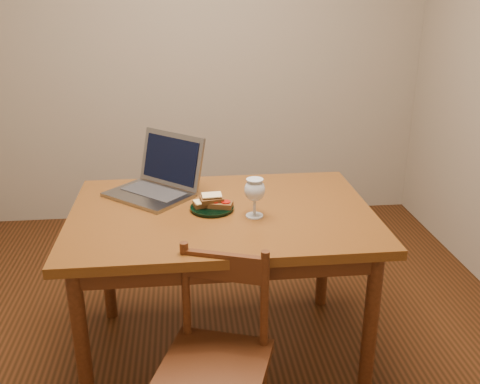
{
  "coord_description": "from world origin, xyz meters",
  "views": [
    {
      "loc": [
        -0.13,
        -2.22,
        1.65
      ],
      "look_at": [
        0.11,
        -0.04,
        0.8
      ],
      "focal_mm": 40.0,
      "sensor_mm": 36.0,
      "label": 1
    }
  ],
  "objects": [
    {
      "name": "floor",
      "position": [
        0.0,
        0.0,
        -0.01
      ],
      "size": [
        3.2,
        3.2,
        0.02
      ],
      "primitive_type": "cube",
      "color": "black",
      "rests_on": "ground"
    },
    {
      "name": "back_wall",
      "position": [
        0.0,
        1.61,
        1.3
      ],
      "size": [
        3.2,
        0.02,
        2.6
      ],
      "primitive_type": "cube",
      "color": "gray",
      "rests_on": "floor"
    },
    {
      "name": "front_wall",
      "position": [
        0.0,
        -1.61,
        1.3
      ],
      "size": [
        3.2,
        0.02,
        2.6
      ],
      "primitive_type": "cube",
      "color": "gray",
      "rests_on": "floor"
    },
    {
      "name": "table",
      "position": [
        0.02,
        -0.1,
        0.65
      ],
      "size": [
        1.3,
        0.9,
        0.74
      ],
      "color": "#522D0D",
      "rests_on": "floor"
    },
    {
      "name": "chair",
      "position": [
        -0.04,
        -0.64,
        0.43
      ],
      "size": [
        0.46,
        0.45,
        0.4
      ],
      "rotation": [
        0.0,
        0.0,
        -0.34
      ],
      "color": "#391B0C",
      "rests_on": "floor"
    },
    {
      "name": "plate",
      "position": [
        -0.02,
        -0.09,
        0.75
      ],
      "size": [
        0.19,
        0.19,
        0.02
      ],
      "primitive_type": "cylinder",
      "color": "black",
      "rests_on": "table"
    },
    {
      "name": "sandwich_cheese",
      "position": [
        -0.05,
        -0.08,
        0.77
      ],
      "size": [
        0.1,
        0.07,
        0.03
      ],
      "primitive_type": null,
      "rotation": [
        0.0,
        0.0,
        0.24
      ],
      "color": "#381E0C",
      "rests_on": "plate"
    },
    {
      "name": "sandwich_tomato",
      "position": [
        0.02,
        -0.1,
        0.77
      ],
      "size": [
        0.12,
        0.09,
        0.03
      ],
      "primitive_type": null,
      "rotation": [
        0.0,
        0.0,
        -0.27
      ],
      "color": "#381E0C",
      "rests_on": "plate"
    },
    {
      "name": "sandwich_top",
      "position": [
        -0.02,
        -0.09,
        0.79
      ],
      "size": [
        0.11,
        0.07,
        0.03
      ],
      "primitive_type": null,
      "rotation": [
        0.0,
        0.0,
        0.17
      ],
      "color": "#381E0C",
      "rests_on": "plate"
    },
    {
      "name": "milk_glass",
      "position": [
        0.16,
        -0.18,
        0.82
      ],
      "size": [
        0.09,
        0.09,
        0.17
      ],
      "primitive_type": null,
      "color": "white",
      "rests_on": "table"
    },
    {
      "name": "laptop",
      "position": [
        -0.25,
        0.15,
        0.81
      ],
      "size": [
        0.49,
        0.49,
        0.26
      ],
      "rotation": [
        0.0,
        0.0,
        -0.73
      ],
      "color": "slate",
      "rests_on": "table"
    }
  ]
}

